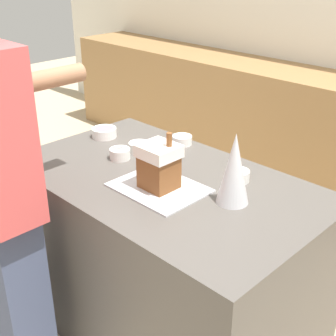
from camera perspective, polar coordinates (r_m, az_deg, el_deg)
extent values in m
plane|color=#C6B28E|center=(2.64, -0.48, -18.70)|extent=(12.00, 12.00, 0.00)
cube|color=#514C47|center=(2.36, -0.52, -10.92)|extent=(1.46, 0.86, 0.89)
cube|color=silver|center=(2.03, -1.10, -2.41)|extent=(0.39, 0.30, 0.01)
cube|color=brown|center=(2.00, -1.12, -0.49)|extent=(0.14, 0.13, 0.14)
cube|color=white|center=(1.96, -1.14, 2.10)|extent=(0.16, 0.15, 0.05)
cylinder|color=brown|center=(1.92, 0.15, 3.50)|extent=(0.02, 0.02, 0.06)
cone|color=silver|center=(1.88, 8.06, -0.09)|extent=(0.13, 0.13, 0.30)
cylinder|color=white|center=(2.32, -5.88, 1.75)|extent=(0.10, 0.10, 0.05)
cylinder|color=pink|center=(2.31, -5.90, 2.19)|extent=(0.08, 0.08, 0.01)
cylinder|color=white|center=(2.41, -3.54, 2.64)|extent=(0.11, 0.11, 0.04)
cylinder|color=pink|center=(2.40, -3.55, 2.98)|extent=(0.09, 0.09, 0.01)
cylinder|color=white|center=(2.48, 1.73, 3.43)|extent=(0.10, 0.10, 0.05)
cylinder|color=brown|center=(2.47, 1.74, 3.82)|extent=(0.09, 0.09, 0.01)
cylinder|color=white|center=(2.11, 8.54, -0.95)|extent=(0.10, 0.10, 0.05)
cylinder|color=green|center=(2.10, 8.57, -0.47)|extent=(0.08, 0.08, 0.01)
cylinder|color=white|center=(2.60, -7.77, 4.31)|extent=(0.13, 0.13, 0.05)
cylinder|color=pink|center=(2.59, -7.80, 4.71)|extent=(0.11, 0.11, 0.01)
cube|color=#424C6B|center=(2.29, -18.46, -14.19)|extent=(0.36, 0.20, 0.86)
cylinder|color=#996B4C|center=(1.96, -16.16, 10.02)|extent=(0.08, 0.47, 0.08)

